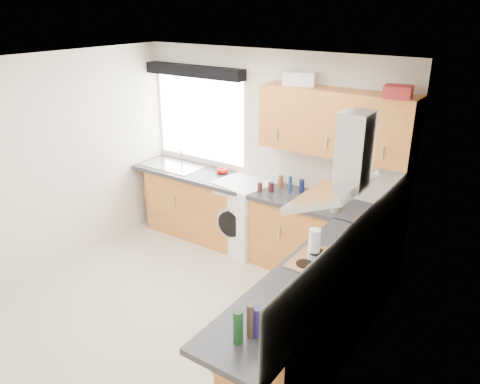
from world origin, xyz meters
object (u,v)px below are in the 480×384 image
Objects in this scene: oven at (320,310)px; upper_cabinets at (335,123)px; extractor_hood at (343,171)px; washing_machine at (244,215)px.

oven is 1.99m from upper_cabinets.
extractor_hood is 2.50m from washing_machine.
washing_machine is (-1.10, -0.10, -1.34)m from upper_cabinets.
washing_machine is at bearing 145.12° from extractor_hood.
extractor_hood is (0.10, -0.00, 1.34)m from oven.
upper_cabinets is 1.74m from washing_machine.
oven is 2.05m from washing_machine.
washing_machine is at bearing -174.55° from upper_cabinets.
washing_machine is (-1.75, 1.22, -1.31)m from extractor_hood.
washing_machine is at bearing 143.52° from oven.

